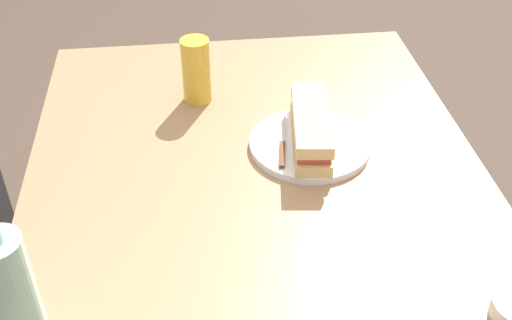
# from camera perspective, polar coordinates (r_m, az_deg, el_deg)

# --- Properties ---
(dining_table) EXTENTS (1.09, 0.88, 0.73)m
(dining_table) POSITION_cam_1_polar(r_m,az_deg,el_deg) (1.30, 0.00, -4.51)
(dining_table) COLOR #997251
(dining_table) RESTS_ON ground
(plate_near) EXTENTS (0.24, 0.24, 0.01)m
(plate_near) POSITION_cam_1_polar(r_m,az_deg,el_deg) (1.29, 4.82, 1.41)
(plate_near) COLOR white
(plate_near) RESTS_ON dining_table
(baguette_sandwich_near) EXTENTS (0.24, 0.10, 0.07)m
(baguette_sandwich_near) POSITION_cam_1_polar(r_m,az_deg,el_deg) (1.26, 4.92, 2.94)
(baguette_sandwich_near) COLOR #DBB77A
(baguette_sandwich_near) RESTS_ON plate_near
(knife_near) EXTENTS (0.18, 0.04, 0.01)m
(knife_near) POSITION_cam_1_polar(r_m,az_deg,el_deg) (1.27, 2.39, 1.51)
(knife_near) COLOR silver
(knife_near) RESTS_ON plate_near
(water_bottle) EXTENTS (0.07, 0.07, 0.29)m
(water_bottle) POSITION_cam_1_polar(r_m,az_deg,el_deg) (0.90, -20.92, -11.41)
(water_bottle) COLOR #99C6B7
(water_bottle) RESTS_ON dining_table
(beer_glass) EXTENTS (0.06, 0.06, 0.15)m
(beer_glass) POSITION_cam_1_polar(r_m,az_deg,el_deg) (1.41, -5.35, 7.94)
(beer_glass) COLOR gold
(beer_glass) RESTS_ON dining_table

